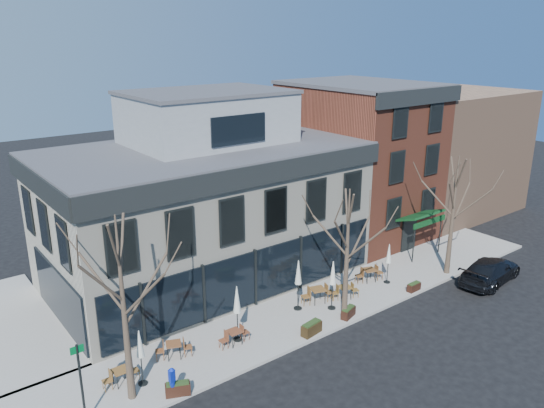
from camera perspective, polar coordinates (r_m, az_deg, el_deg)
ground at (r=29.71m, az=-1.89°, el=-11.11°), size 120.00×120.00×0.00m
sidewalk_front at (r=30.05m, az=5.69°, el=-10.68°), size 33.50×4.70×0.15m
sidewalk_side at (r=30.95m, az=-26.54°, el=-11.74°), size 4.50×12.00×0.15m
corner_building at (r=31.82m, az=-7.21°, el=0.02°), size 18.39×10.39×11.10m
red_brick_building at (r=39.38m, az=9.24°, el=4.76°), size 8.20×11.78×11.18m
bg_building at (r=47.73m, az=16.64°, el=5.73°), size 12.00×12.00×10.00m
tree_corner at (r=21.66m, az=-15.62°, el=-10.73°), size 3.93×3.98×7.92m
tree_mid at (r=27.17m, az=8.09°, el=-5.27°), size 3.50×3.55×7.04m
tree_right at (r=33.77m, az=18.90°, el=-1.02°), size 3.72×3.77×7.48m
sign_pole at (r=22.01m, az=-19.88°, el=-17.30°), size 0.50×0.10×3.40m
parked_sedan at (r=34.86m, az=22.42°, el=-6.63°), size 5.33×2.69×1.48m
call_box at (r=23.08m, az=-10.69°, el=-18.24°), size 0.28×0.28×1.40m
cafe_set_0 at (r=24.42m, az=-15.94°, el=-17.28°), size 1.62×0.65×0.85m
cafe_set_1 at (r=25.58m, az=-10.52°, el=-15.03°), size 1.74×1.05×0.90m
cafe_set_2 at (r=26.18m, az=-4.09°, el=-13.96°), size 1.64×0.66×0.87m
cafe_set_3 at (r=29.80m, az=4.93°, el=-9.60°), size 1.99×1.03×1.02m
cafe_set_4 at (r=30.43m, az=7.84°, el=-9.25°), size 1.71×0.98×0.88m
cafe_set_5 at (r=32.62m, az=10.41°, el=-7.38°), size 1.86×0.97×0.95m
umbrella_0 at (r=23.45m, az=-14.02°, el=-14.67°), size 0.41×0.41×2.57m
umbrella_1 at (r=25.69m, az=-3.79°, el=-10.52°), size 0.46×0.46×2.89m
umbrella_2 at (r=28.41m, az=2.85°, el=-7.62°), size 0.46×0.46×2.86m
umbrella_3 at (r=28.63m, az=6.56°, el=-7.63°), size 0.45×0.45×2.79m
umbrella_4 at (r=32.16m, az=12.44°, el=-5.45°), size 0.40×0.40×2.47m
planter_0 at (r=23.43m, az=-10.10°, el=-18.96°), size 1.10×0.78×0.57m
planter_1 at (r=27.04m, az=4.27°, el=-13.16°), size 1.20×0.63×0.64m
planter_2 at (r=28.69m, az=8.21°, el=-11.45°), size 1.06×0.68×0.55m
planter_3 at (r=32.16m, az=15.02°, el=-8.58°), size 0.90×0.38×0.50m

